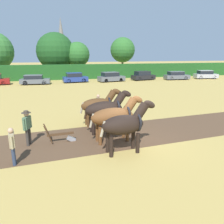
% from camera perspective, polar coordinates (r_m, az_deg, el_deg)
% --- Properties ---
extents(ground_plane, '(240.00, 240.00, 0.00)m').
position_cam_1_polar(ground_plane, '(11.48, 6.07, -7.75)').
color(ground_plane, tan).
extents(plowed_furrow_strip, '(30.07, 5.99, 0.01)m').
position_cam_1_polar(plowed_furrow_strip, '(11.69, -22.65, -8.45)').
color(plowed_furrow_strip, brown).
rests_on(plowed_furrow_strip, ground).
extents(hedgerow, '(67.34, 1.97, 2.59)m').
position_cam_1_polar(hedgerow, '(41.04, -9.90, 10.31)').
color(hedgerow, '#1E511E').
rests_on(hedgerow, ground).
extents(tree_left, '(7.43, 7.43, 8.64)m').
position_cam_1_polar(tree_left, '(46.75, -14.59, 15.04)').
color(tree_left, '#423323').
rests_on(tree_left, ground).
extents(tree_center_left, '(4.94, 4.94, 6.83)m').
position_cam_1_polar(tree_center_left, '(46.19, -9.03, 14.62)').
color(tree_center_left, '#423323').
rests_on(tree_center_left, ground).
extents(tree_center, '(5.34, 5.34, 7.97)m').
position_cam_1_polar(tree_center, '(49.51, 2.79, 15.87)').
color(tree_center, brown).
rests_on(tree_center, ground).
extents(church_spire, '(2.47, 2.47, 16.01)m').
position_cam_1_polar(church_spire, '(77.07, -13.06, 17.46)').
color(church_spire, gray).
rests_on(church_spire, ground).
extents(draft_horse_lead_left, '(2.72, 1.06, 2.46)m').
position_cam_1_polar(draft_horse_lead_left, '(9.84, 3.53, -3.23)').
color(draft_horse_lead_left, black).
rests_on(draft_horse_lead_left, ground).
extents(draft_horse_lead_right, '(2.95, 1.12, 2.40)m').
position_cam_1_polar(draft_horse_lead_right, '(11.13, 0.66, -1.15)').
color(draft_horse_lead_right, brown).
rests_on(draft_horse_lead_right, ground).
extents(draft_horse_trail_left, '(2.90, 1.13, 2.47)m').
position_cam_1_polar(draft_horse_trail_left, '(12.44, -1.58, 0.74)').
color(draft_horse_trail_left, black).
rests_on(draft_horse_trail_left, ground).
extents(draft_horse_trail_right, '(2.78, 1.08, 2.36)m').
position_cam_1_polar(draft_horse_trail_right, '(13.80, -3.39, 1.84)').
color(draft_horse_trail_right, '#513319').
rests_on(draft_horse_trail_right, ground).
extents(plow, '(1.61, 0.49, 1.13)m').
position_cam_1_polar(plow, '(11.58, -12.65, -6.16)').
color(plow, '#4C331E').
rests_on(plow, ground).
extents(farmer_at_plow, '(0.45, 0.64, 1.77)m').
position_cam_1_polar(farmer_at_plow, '(11.46, -21.25, -3.19)').
color(farmer_at_plow, '#38332D').
rests_on(farmer_at_plow, ground).
extents(farmer_beside_team, '(0.23, 0.67, 1.66)m').
position_cam_1_polar(farmer_beside_team, '(15.53, -3.60, 2.05)').
color(farmer_beside_team, '#28334C').
rests_on(farmer_beside_team, ground).
extents(farmer_onlooker_left, '(0.27, 0.64, 1.58)m').
position_cam_1_polar(farmer_onlooker_left, '(9.75, -24.62, -7.54)').
color(farmer_onlooker_left, '#28334C').
rests_on(farmer_onlooker_left, ground).
extents(parked_car_center_left, '(4.39, 2.14, 1.41)m').
position_cam_1_polar(parked_car_center_left, '(35.02, -19.51, 7.94)').
color(parked_car_center_left, '#565B66').
rests_on(parked_car_center_left, ground).
extents(parked_car_center, '(4.02, 2.10, 1.56)m').
position_cam_1_polar(parked_car_center, '(35.88, -9.67, 8.82)').
color(parked_car_center, navy).
rests_on(parked_car_center, ground).
extents(parked_car_center_right, '(4.60, 2.60, 1.58)m').
position_cam_1_polar(parked_car_center_right, '(36.49, -0.27, 9.12)').
color(parked_car_center_right, '#565B66').
rests_on(parked_car_center_right, ground).
extents(parked_car_right, '(4.32, 2.45, 1.55)m').
position_cam_1_polar(parked_car_right, '(39.12, 8.09, 9.35)').
color(parked_car_right, black).
rests_on(parked_car_right, ground).
extents(parked_car_far_right, '(4.47, 2.16, 1.47)m').
position_cam_1_polar(parked_car_far_right, '(40.92, 16.48, 9.09)').
color(parked_car_far_right, '#565B66').
rests_on(parked_car_far_right, ground).
extents(parked_car_end_right, '(4.34, 2.53, 1.54)m').
position_cam_1_polar(parked_car_end_right, '(44.33, 23.24, 8.94)').
color(parked_car_end_right, '#A8A8B2').
rests_on(parked_car_end_right, ground).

